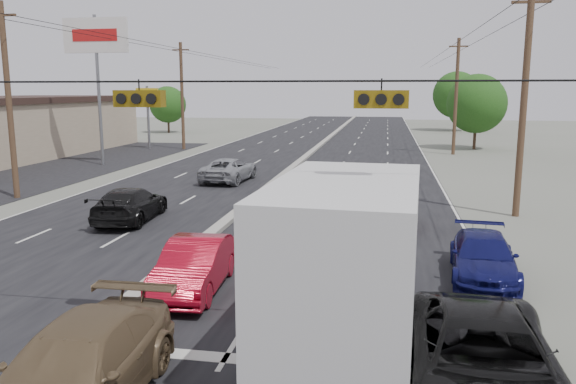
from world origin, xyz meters
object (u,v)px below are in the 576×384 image
at_px(queue_car_d, 483,258).
at_px(queue_car_e, 393,212).
at_px(utility_pole_left_b, 9,100).
at_px(red_sedan, 195,266).
at_px(utility_pole_right_c, 456,96).
at_px(tree_right_far, 457,95).
at_px(queue_car_b, 332,236).
at_px(pole_sign_far, 148,103).
at_px(queue_car_a, 282,205).
at_px(pole_sign_billboard, 96,45).
at_px(utility_pole_left_c, 182,95).
at_px(black_suv, 484,364).
at_px(box_truck, 349,264).
at_px(tan_sedan, 76,372).
at_px(utility_pole_right_b, 524,102).
at_px(tree_left_far, 168,105).
at_px(tree_right_mid, 477,104).
at_px(oncoming_near, 130,205).
at_px(oncoming_far, 229,170).

xyz_separation_m(queue_car_d, queue_car_e, (-2.60, 6.22, -0.01)).
relative_size(utility_pole_left_b, red_sedan, 2.26).
bearing_deg(utility_pole_right_c, tree_right_far, 83.35).
height_order(queue_car_b, queue_car_e, queue_car_b).
height_order(pole_sign_far, queue_car_d, pole_sign_far).
bearing_deg(queue_car_a, pole_sign_billboard, 136.60).
relative_size(utility_pole_left_c, black_suv, 1.73).
bearing_deg(queue_car_b, box_truck, -77.63).
bearing_deg(queue_car_d, utility_pole_left_b, 162.17).
xyz_separation_m(utility_pole_right_c, red_sedan, (-11.10, -36.68, -4.38)).
bearing_deg(queue_car_e, tan_sedan, -107.96).
xyz_separation_m(utility_pole_right_b, red_sedan, (-11.10, -11.68, -4.38)).
distance_m(utility_pole_right_c, queue_car_b, 34.03).
distance_m(pole_sign_billboard, tan_sedan, 35.66).
xyz_separation_m(tan_sedan, queue_car_d, (8.20, 8.64, -0.11)).
relative_size(tree_left_far, black_suv, 1.06).
height_order(utility_pole_right_c, queue_car_d, utility_pole_right_c).
bearing_deg(pole_sign_far, utility_pole_left_c, 0.00).
height_order(tree_left_far, queue_car_e, tree_left_far).
bearing_deg(pole_sign_far, tree_right_mid, 9.16).
xyz_separation_m(utility_pole_left_c, tree_right_far, (28.50, 30.00, -0.15)).
relative_size(queue_car_b, oncoming_near, 0.94).
bearing_deg(tan_sedan, tree_left_far, 109.42).
relative_size(utility_pole_right_b, pole_sign_far, 1.67).
relative_size(utility_pole_right_b, queue_car_d, 2.18).
distance_m(queue_car_a, queue_car_b, 5.49).
relative_size(tree_right_mid, tree_right_far, 0.88).
relative_size(utility_pole_right_c, queue_car_a, 2.25).
bearing_deg(queue_car_e, queue_car_d, -64.62).
distance_m(pole_sign_far, tree_right_far, 43.87).
distance_m(tree_right_mid, oncoming_far, 29.23).
distance_m(utility_pole_right_c, queue_car_a, 30.17).
xyz_separation_m(tree_right_far, oncoming_far, (-18.95, -47.78, -4.23)).
height_order(tree_right_mid, queue_car_b, tree_right_mid).
distance_m(utility_pole_left_b, pole_sign_billboard, 13.68).
distance_m(box_truck, queue_car_b, 7.04).
bearing_deg(red_sedan, queue_car_b, 44.08).
bearing_deg(queue_car_e, tree_left_far, 123.82).
relative_size(utility_pole_left_b, tan_sedan, 1.88).
bearing_deg(tree_right_mid, utility_pole_left_b, -132.51).
distance_m(tree_left_far, queue_car_b, 59.42).
distance_m(pole_sign_billboard, queue_car_d, 33.80).
bearing_deg(utility_pole_left_b, queue_car_b, -24.39).
xyz_separation_m(tree_right_far, queue_car_e, (-9.00, -58.02, -4.31)).
bearing_deg(queue_car_e, queue_car_b, -110.52).
distance_m(tree_left_far, box_truck, 65.98).
xyz_separation_m(tree_left_far, queue_car_a, (24.31, -48.06, -2.96)).
distance_m(box_truck, queue_car_d, 6.76).
relative_size(utility_pole_left_b, utility_pole_right_c, 1.00).
bearing_deg(black_suv, utility_pole_left_c, 118.34).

